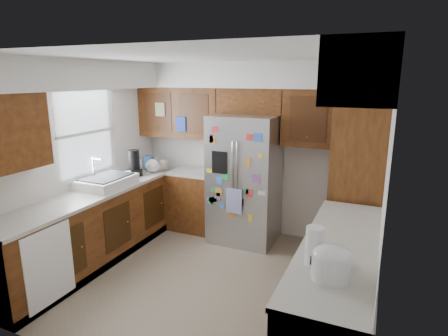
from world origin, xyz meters
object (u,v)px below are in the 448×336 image
Objects in this scene: pantry at (358,180)px; paper_towel at (314,246)px; fridge at (245,179)px; rice_cooker at (331,262)px.

paper_towel is at bearing -94.12° from pantry.
rice_cooker is at bearing -56.79° from fridge.
pantry is 2.24m from rice_cooker.
rice_cooker is 0.22m from paper_towel.
fridge reaches higher than paper_towel.
pantry is at bearing -2.06° from fridge.
fridge is 2.74m from rice_cooker.
rice_cooker is (-0.00, -2.24, -0.03)m from pantry.
pantry is at bearing 89.99° from rice_cooker.
fridge is (-1.50, 0.05, -0.17)m from pantry.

